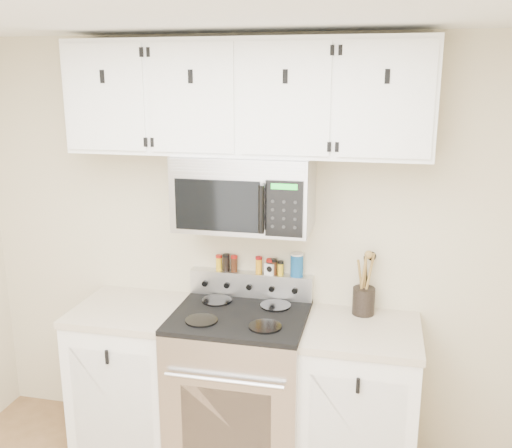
{
  "coord_description": "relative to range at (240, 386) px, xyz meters",
  "views": [
    {
      "loc": [
        0.75,
        -1.5,
        2.25
      ],
      "look_at": [
        0.09,
        1.45,
        1.48
      ],
      "focal_mm": 40.0,
      "sensor_mm": 36.0,
      "label": 1
    }
  ],
  "objects": [
    {
      "name": "back_wall",
      "position": [
        0.0,
        0.32,
        0.76
      ],
      "size": [
        3.5,
        0.01,
        2.5
      ],
      "primitive_type": "cube",
      "color": "beige",
      "rests_on": "floor"
    },
    {
      "name": "range",
      "position": [
        0.0,
        0.0,
        0.0
      ],
      "size": [
        0.76,
        0.65,
        1.1
      ],
      "color": "#B7B7BA",
      "rests_on": "floor"
    },
    {
      "name": "base_cabinet_left",
      "position": [
        -0.69,
        0.02,
        -0.03
      ],
      "size": [
        0.64,
        0.62,
        0.92
      ],
      "color": "white",
      "rests_on": "floor"
    },
    {
      "name": "base_cabinet_right",
      "position": [
        0.69,
        0.02,
        -0.03
      ],
      "size": [
        0.64,
        0.62,
        0.92
      ],
      "color": "white",
      "rests_on": "floor"
    },
    {
      "name": "microwave",
      "position": [
        0.0,
        0.13,
        1.14
      ],
      "size": [
        0.76,
        0.44,
        0.42
      ],
      "color": "#9E9EA3",
      "rests_on": "back_wall"
    },
    {
      "name": "upper_cabinets",
      "position": [
        -0.0,
        0.15,
        1.66
      ],
      "size": [
        2.0,
        0.35,
        0.62
      ],
      "color": "white",
      "rests_on": "back_wall"
    },
    {
      "name": "utensil_crock",
      "position": [
        0.69,
        0.22,
        0.53
      ],
      "size": [
        0.13,
        0.13,
        0.37
      ],
      "color": "black",
      "rests_on": "base_cabinet_right"
    },
    {
      "name": "kitchen_timer",
      "position": [
        0.12,
        0.28,
        0.65
      ],
      "size": [
        0.07,
        0.07,
        0.07
      ],
      "primitive_type": "cube",
      "rotation": [
        0.0,
        0.0,
        -0.32
      ],
      "color": "white",
      "rests_on": "range"
    },
    {
      "name": "salt_canister",
      "position": [
        0.28,
        0.28,
        0.68
      ],
      "size": [
        0.08,
        0.08,
        0.14
      ],
      "color": "#144F8D",
      "rests_on": "range"
    },
    {
      "name": "spice_jar_0",
      "position": [
        -0.2,
        0.28,
        0.66
      ],
      "size": [
        0.04,
        0.04,
        0.1
      ],
      "color": "gold",
      "rests_on": "range"
    },
    {
      "name": "spice_jar_1",
      "position": [
        -0.16,
        0.28,
        0.67
      ],
      "size": [
        0.04,
        0.04,
        0.11
      ],
      "color": "black",
      "rests_on": "range"
    },
    {
      "name": "spice_jar_2",
      "position": [
        -0.11,
        0.28,
        0.66
      ],
      "size": [
        0.04,
        0.04,
        0.1
      ],
      "color": "#3A1B0E",
      "rests_on": "range"
    },
    {
      "name": "spice_jar_3",
      "position": [
        0.05,
        0.28,
        0.67
      ],
      "size": [
        0.04,
        0.04,
        0.11
      ],
      "color": "orange",
      "rests_on": "range"
    },
    {
      "name": "spice_jar_4",
      "position": [
        0.12,
        0.28,
        0.66
      ],
      "size": [
        0.05,
        0.05,
        0.1
      ],
      "color": "black",
      "rests_on": "range"
    },
    {
      "name": "spice_jar_5",
      "position": [
        0.14,
        0.28,
        0.66
      ],
      "size": [
        0.04,
        0.04,
        0.1
      ],
      "color": "#3B1C0E",
      "rests_on": "range"
    },
    {
      "name": "spice_jar_6",
      "position": [
        0.18,
        0.28,
        0.66
      ],
      "size": [
        0.04,
        0.04,
        0.09
      ],
      "color": "gold",
      "rests_on": "range"
    }
  ]
}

